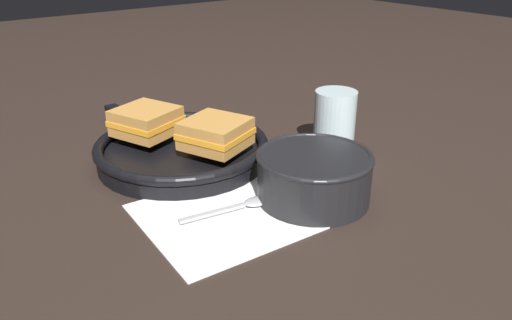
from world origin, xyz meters
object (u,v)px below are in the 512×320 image
(spoon, at_px, (246,204))
(drinking_glass, at_px, (334,123))
(skillet, at_px, (182,150))
(sandwich_near_right, at_px, (146,121))
(sandwich_near_left, at_px, (217,133))
(soup_bowl, at_px, (314,174))

(spoon, height_order, drinking_glass, drinking_glass)
(skillet, relative_size, sandwich_near_right, 3.38)
(sandwich_near_left, bearing_deg, skillet, 117.60)
(spoon, distance_m, skillet, 0.20)
(spoon, bearing_deg, drinking_glass, 24.58)
(sandwich_near_right, bearing_deg, drinking_glass, -36.78)
(soup_bowl, bearing_deg, spoon, 158.84)
(spoon, height_order, skillet, skillet)
(soup_bowl, relative_size, skillet, 0.40)
(spoon, bearing_deg, sandwich_near_left, 82.12)
(skillet, distance_m, sandwich_near_right, 0.08)
(soup_bowl, bearing_deg, skillet, 109.68)
(sandwich_near_left, xyz_separation_m, drinking_glass, (0.20, -0.08, -0.01))
(soup_bowl, bearing_deg, sandwich_near_left, 106.57)
(sandwich_near_left, relative_size, drinking_glass, 1.09)
(spoon, relative_size, drinking_glass, 1.27)
(skillet, relative_size, drinking_glass, 3.65)
(spoon, distance_m, sandwich_near_left, 0.16)
(soup_bowl, height_order, skillet, soup_bowl)
(spoon, height_order, sandwich_near_left, sandwich_near_left)
(sandwich_near_right, xyz_separation_m, drinking_glass, (0.27, -0.20, -0.01))
(sandwich_near_left, bearing_deg, sandwich_near_right, 118.33)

